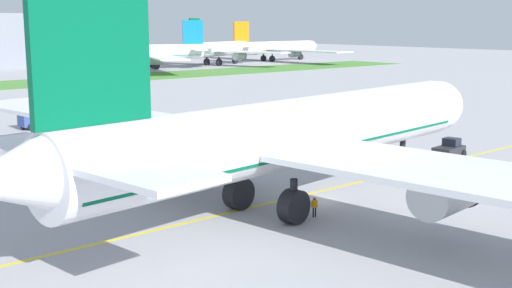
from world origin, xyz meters
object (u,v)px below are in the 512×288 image
service_truck_fuel_bowser (35,118)px  parked_airliner_far_centre (147,53)px  airliner_foreground (289,136)px  pushback_tug (449,149)px  parked_airliner_far_right (216,50)px  ground_crew_wingwalker_port (314,205)px  parked_airliner_far_outer (272,48)px

service_truck_fuel_bowser → parked_airliner_far_centre: parked_airliner_far_centre is taller
airliner_foreground → service_truck_fuel_bowser: (1.24, 54.39, -4.56)m
pushback_tug → parked_airliner_far_right: 166.86m
service_truck_fuel_bowser → parked_airliner_far_right: parked_airliner_far_right is taller
pushback_tug → ground_crew_wingwalker_port: 28.95m
ground_crew_wingwalker_port → service_truck_fuel_bowser: (1.32, 57.52, 0.60)m
pushback_tug → service_truck_fuel_bowser: 57.86m
parked_airliner_far_right → parked_airliner_far_outer: bearing=10.0°
parked_airliner_far_right → pushback_tug: bearing=-118.3°
service_truck_fuel_bowser → parked_airliner_far_right: size_ratio=0.08×
airliner_foreground → parked_airliner_far_right: (107.13, 150.10, -0.59)m
ground_crew_wingwalker_port → service_truck_fuel_bowser: bearing=88.7°
pushback_tug → ground_crew_wingwalker_port: bearing=-167.4°
airliner_foreground → parked_airliner_far_right: size_ratio=1.52×
pushback_tug → parked_airliner_far_outer: 188.64m
parked_airliner_far_right → ground_crew_wingwalker_port: bearing=-125.0°
service_truck_fuel_bowser → parked_airliner_far_outer: 171.10m
service_truck_fuel_bowser → parked_airliner_far_right: bearing=42.1°
pushback_tug → parked_airliner_far_centre: parked_airliner_far_centre is taller
ground_crew_wingwalker_port → service_truck_fuel_bowser: 57.54m
airliner_foreground → service_truck_fuel_bowser: bearing=88.7°
parked_airliner_far_centre → ground_crew_wingwalker_port: bearing=-117.3°
parked_airliner_far_right → parked_airliner_far_centre: bearing=-179.9°
service_truck_fuel_bowser → parked_airliner_far_centre: (77.72, 95.67, 3.76)m
parked_airliner_far_centre → parked_airliner_far_right: (28.17, 0.04, 0.22)m
service_truck_fuel_bowser → parked_airliner_far_centre: 123.31m
ground_crew_wingwalker_port → parked_airliner_far_centre: 172.43m
parked_airliner_far_centre → parked_airliner_far_right: bearing=0.1°
service_truck_fuel_bowser → parked_airliner_far_centre: size_ratio=0.07×
parked_airliner_far_outer → parked_airliner_far_centre: bearing=-174.6°
ground_crew_wingwalker_port → parked_airliner_far_right: size_ratio=0.03×
parked_airliner_far_centre → parked_airliner_far_right: size_ratio=1.24×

